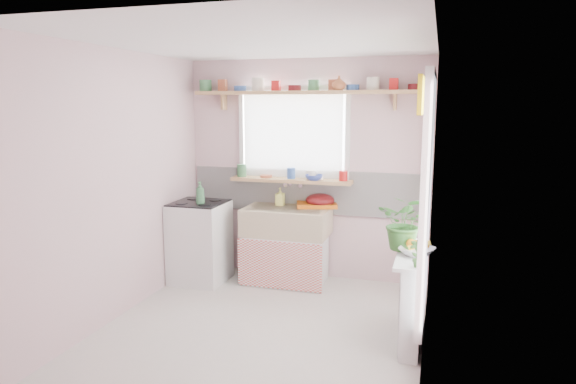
% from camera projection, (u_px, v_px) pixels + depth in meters
% --- Properties ---
extents(room, '(3.20, 3.20, 3.20)m').
position_uv_depth(room, '(353.00, 169.00, 4.98)').
color(room, silver).
rests_on(room, ground).
extents(sink_unit, '(0.95, 0.65, 1.11)m').
position_uv_depth(sink_unit, '(286.00, 245.00, 5.77)').
color(sink_unit, white).
rests_on(sink_unit, ground).
extents(cooker, '(0.58, 0.58, 0.93)m').
position_uv_depth(cooker, '(200.00, 241.00, 5.81)').
color(cooker, white).
rests_on(cooker, ground).
extents(radiator_ledge, '(0.22, 0.95, 0.78)m').
position_uv_depth(radiator_ledge, '(413.00, 295.00, 4.34)').
color(radiator_ledge, white).
rests_on(radiator_ledge, ground).
extents(windowsill, '(1.40, 0.22, 0.04)m').
position_uv_depth(windowsill, '(291.00, 180.00, 5.83)').
color(windowsill, tan).
rests_on(windowsill, room).
extents(pine_shelf, '(2.52, 0.24, 0.04)m').
position_uv_depth(pine_shelf, '(304.00, 93.00, 5.61)').
color(pine_shelf, tan).
rests_on(pine_shelf, room).
extents(shelf_crockery, '(2.47, 0.11, 0.12)m').
position_uv_depth(shelf_crockery, '(300.00, 86.00, 5.61)').
color(shelf_crockery, '#3F7F4C').
rests_on(shelf_crockery, pine_shelf).
extents(sill_crockery, '(1.35, 0.11, 0.12)m').
position_uv_depth(sill_crockery, '(291.00, 174.00, 5.82)').
color(sill_crockery, '#3F7F4C').
rests_on(sill_crockery, windowsill).
extents(dish_tray, '(0.52, 0.44, 0.04)m').
position_uv_depth(dish_tray, '(317.00, 204.00, 5.81)').
color(dish_tray, orange).
rests_on(dish_tray, sink_unit).
extents(colander, '(0.35, 0.35, 0.15)m').
position_uv_depth(colander, '(320.00, 200.00, 5.79)').
color(colander, '#5A0F12').
rests_on(colander, sink_unit).
extents(jade_plant, '(0.52, 0.49, 0.47)m').
position_uv_depth(jade_plant, '(405.00, 223.00, 4.32)').
color(jade_plant, '#306528').
rests_on(jade_plant, radiator_ledge).
extents(fruit_bowl, '(0.36, 0.36, 0.07)m').
position_uv_depth(fruit_bowl, '(417.00, 251.00, 4.18)').
color(fruit_bowl, silver).
rests_on(fruit_bowl, radiator_ledge).
extents(herb_pot, '(0.14, 0.12, 0.22)m').
position_uv_depth(herb_pot, '(417.00, 253.00, 3.87)').
color(herb_pot, '#335F26').
rests_on(herb_pot, radiator_ledge).
extents(soap_bottle_sink, '(0.09, 0.10, 0.20)m').
position_uv_depth(soap_bottle_sink, '(280.00, 197.00, 5.87)').
color(soap_bottle_sink, '#CCCE5B').
rests_on(soap_bottle_sink, sink_unit).
extents(sill_cup, '(0.13, 0.13, 0.09)m').
position_uv_depth(sill_cup, '(311.00, 175.00, 5.81)').
color(sill_cup, silver).
rests_on(sill_cup, windowsill).
extents(sill_bowl, '(0.20, 0.20, 0.06)m').
position_uv_depth(sill_bowl, '(314.00, 177.00, 5.70)').
color(sill_bowl, '#374FB5').
rests_on(sill_bowl, windowsill).
extents(shelf_vase, '(0.18, 0.18, 0.15)m').
position_uv_depth(shelf_vase, '(339.00, 83.00, 5.43)').
color(shelf_vase, '#B05F36').
rests_on(shelf_vase, pine_shelf).
extents(cooker_bottle, '(0.10, 0.10, 0.25)m').
position_uv_depth(cooker_bottle, '(200.00, 193.00, 5.58)').
color(cooker_bottle, '#3D7B4B').
rests_on(cooker_bottle, cooker).
extents(fruit, '(0.20, 0.14, 0.10)m').
position_uv_depth(fruit, '(418.00, 244.00, 4.18)').
color(fruit, orange).
rests_on(fruit, fruit_bowl).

